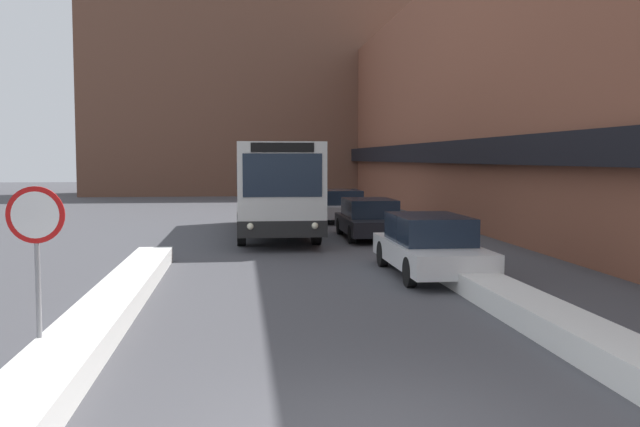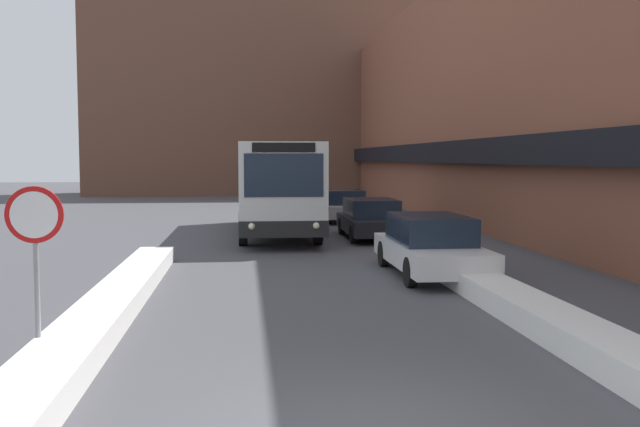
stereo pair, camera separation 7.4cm
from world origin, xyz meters
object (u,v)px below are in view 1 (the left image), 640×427
parked_car_front (430,245)px  stop_sign (36,236)px  parked_car_back (341,205)px  parked_car_middle (370,219)px  city_bus (274,186)px

parked_car_front → stop_sign: bearing=-136.6°
stop_sign → parked_car_back: bearing=71.6°
parked_car_middle → stop_sign: (-7.21, -14.75, 1.08)m
stop_sign → city_bus: bearing=76.5°
city_bus → parked_car_middle: (3.27, -1.64, -1.10)m
city_bus → parked_car_front: city_bus is taller
parked_car_middle → stop_sign: bearing=-116.0°
parked_car_back → stop_sign: 22.91m
parked_car_front → parked_car_middle: bearing=90.0°
parked_car_middle → stop_sign: 16.45m
city_bus → parked_car_middle: 3.82m
parked_car_back → stop_sign: stop_sign is taller
parked_car_middle → stop_sign: stop_sign is taller
parked_car_front → parked_car_middle: parked_car_front is taller
stop_sign → parked_car_front: bearing=43.4°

